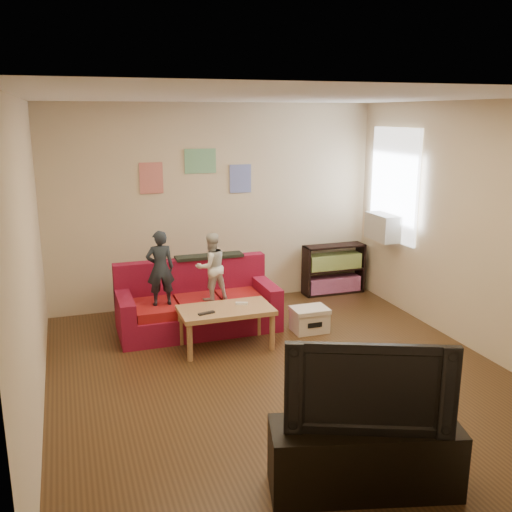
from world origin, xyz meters
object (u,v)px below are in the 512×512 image
object	(u,v)px
child_a	(160,268)
tv_stand	(364,458)
coffee_table	(226,314)
child_b	(211,267)
bookshelf	(333,272)
file_box	(310,319)
television	(368,383)
sofa	(197,306)

from	to	relation	value
child_a	tv_stand	bearing A→B (deg)	105.80
child_a	coffee_table	xyz separation A→B (m)	(0.62, -0.54, -0.44)
child_b	bookshelf	world-z (taller)	child_b
child_b	file_box	xyz separation A→B (m)	(1.11, -0.39, -0.65)
child_a	television	world-z (taller)	child_a
child_a	coffee_table	world-z (taller)	child_a
coffee_table	file_box	distance (m)	1.12
child_b	bookshelf	xyz separation A→B (m)	(2.05, 0.89, -0.48)
television	coffee_table	bearing A→B (deg)	117.31
coffee_table	tv_stand	xyz separation A→B (m)	(0.23, -2.71, -0.15)
sofa	television	distance (m)	3.48
child_a	file_box	xyz separation A→B (m)	(1.71, -0.39, -0.69)
bookshelf	television	distance (m)	4.54
tv_stand	sofa	bearing A→B (deg)	111.24
bookshelf	file_box	world-z (taller)	bookshelf
coffee_table	television	distance (m)	2.75
coffee_table	bookshelf	size ratio (longest dim) A/B	1.15
child_a	tv_stand	xyz separation A→B (m)	(0.85, -3.25, -0.59)
television	file_box	bearing A→B (deg)	95.81
child_a	tv_stand	size ratio (longest dim) A/B	0.67
tv_stand	child_b	bearing A→B (deg)	108.99
sofa	bookshelf	size ratio (longest dim) A/B	2.12
coffee_table	tv_stand	size ratio (longest dim) A/B	0.79
child_a	tv_stand	world-z (taller)	child_a
child_a	television	xyz separation A→B (m)	(0.85, -3.25, -0.03)
tv_stand	coffee_table	bearing A→B (deg)	109.38
coffee_table	tv_stand	world-z (taller)	tv_stand
child_b	bookshelf	bearing A→B (deg)	-169.83
bookshelf	television	xyz separation A→B (m)	(-1.80, -4.14, 0.49)
child_a	television	distance (m)	3.36
coffee_table	bookshelf	bearing A→B (deg)	35.12
child_b	tv_stand	distance (m)	3.30
bookshelf	television	world-z (taller)	television
coffee_table	bookshelf	distance (m)	2.48
file_box	bookshelf	bearing A→B (deg)	53.66
bookshelf	television	bearing A→B (deg)	-113.54
child_b	bookshelf	size ratio (longest dim) A/B	0.90
tv_stand	television	size ratio (longest dim) A/B	1.17
sofa	tv_stand	bearing A→B (deg)	-83.37
television	tv_stand	bearing A→B (deg)	-67.45
sofa	child_a	size ratio (longest dim) A/B	2.16
sofa	file_box	world-z (taller)	sofa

